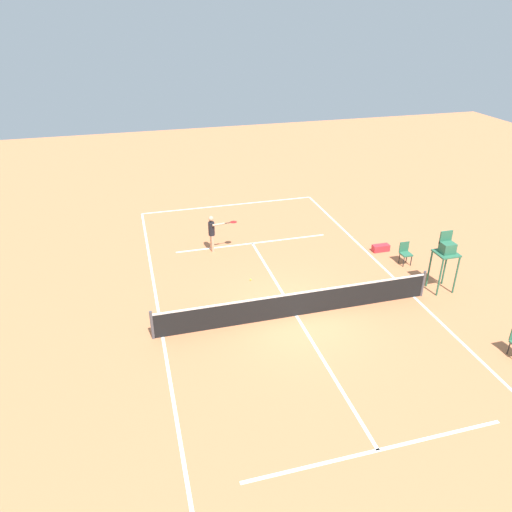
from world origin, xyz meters
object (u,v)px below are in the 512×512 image
Objects in this scene: tennis_ball at (251,280)px; courtside_chair_mid at (405,252)px; player_serving at (213,230)px; umpire_chair at (446,252)px; equipment_bag at (381,248)px.

tennis_ball is 6.71m from courtside_chair_mid.
player_serving is 3.27m from tennis_ball.
player_serving is 0.70× the size of umpire_chair.
umpire_chair is 2.54× the size of courtside_chair_mid.
tennis_ball is (-0.93, 2.98, -0.97)m from player_serving.
tennis_ball is 0.03× the size of umpire_chair.
player_serving is 2.21× the size of equipment_bag.
equipment_bag is (0.39, -1.31, -0.38)m from courtside_chair_mid.
courtside_chair_mid is 1.42m from equipment_bag.
umpire_chair reaches higher than courtside_chair_mid.
umpire_chair is at bearing 99.62° from equipment_bag.
tennis_ball is 0.09× the size of equipment_bag.
equipment_bag is at bearing 68.04° from player_serving.
player_serving reaches higher than equipment_bag.
courtside_chair_mid is (-7.61, 3.32, -0.47)m from player_serving.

